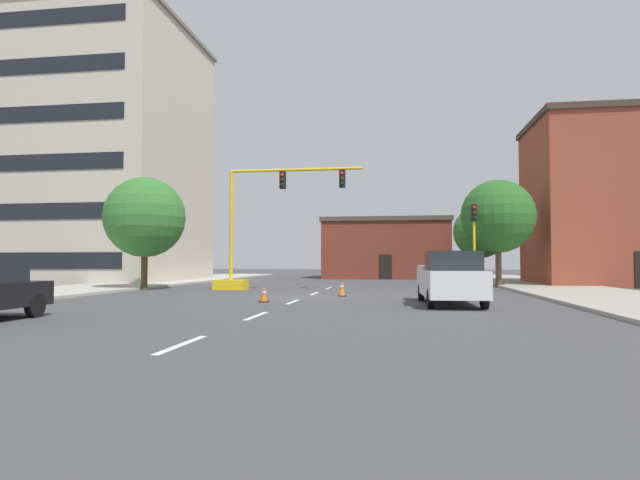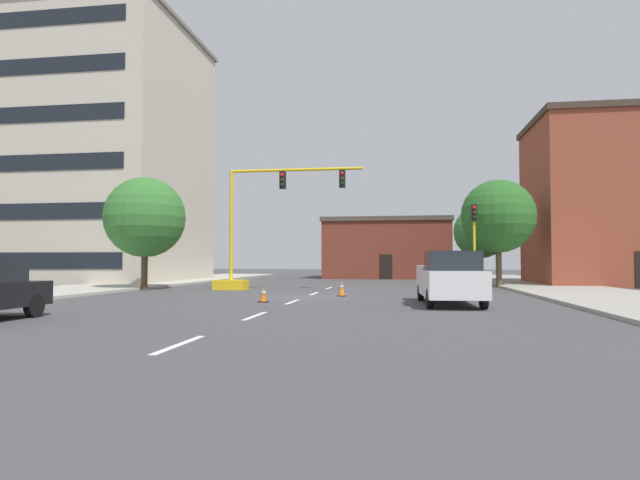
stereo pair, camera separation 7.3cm
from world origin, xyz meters
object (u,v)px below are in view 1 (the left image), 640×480
Objects in this scene: pickup_truck_white at (450,279)px; traffic_signal_gantry at (249,251)px; traffic_light_pole_right at (474,227)px; traffic_cone_roadside_a at (264,295)px; traffic_cone_roadside_b at (342,289)px; tree_right_mid at (498,216)px; tree_left_near at (145,217)px; tree_right_far at (480,232)px.

traffic_signal_gantry is at bearing 139.61° from pickup_truck_white.
traffic_light_pole_right is 7.86× the size of traffic_cone_roadside_a.
traffic_signal_gantry reaches higher than traffic_cone_roadside_b.
tree_right_mid is 1.22× the size of pickup_truck_white.
pickup_truck_white is at bearing -26.09° from tree_left_near.
traffic_cone_roadside_a is (-7.18, 0.08, -0.68)m from pickup_truck_white.
traffic_signal_gantry is 6.20m from tree_left_near.
traffic_light_pole_right is 0.75× the size of tree_left_near.
tree_right_far reaches higher than traffic_cone_roadside_b.
tree_left_near is at bearing 161.88° from traffic_cone_roadside_b.
tree_right_far is (20.71, 15.94, -0.14)m from tree_left_near.
traffic_light_pole_right is 0.87× the size of pickup_truck_white.
traffic_cone_roadside_b is at bearing -114.66° from tree_right_far.
traffic_light_pole_right is (12.58, 1.44, 1.32)m from traffic_signal_gantry.
traffic_cone_roadside_a is (8.97, -7.83, -3.80)m from tree_left_near.
traffic_cone_roadside_b reaches higher than traffic_cone_roadside_a.
tree_right_far is 8.56× the size of traffic_cone_roadside_b.
traffic_cone_roadside_b is (2.67, 4.02, 0.05)m from traffic_cone_roadside_a.
tree_right_mid is at bearing 48.30° from traffic_cone_roadside_b.
pickup_truck_white is 8.99× the size of traffic_cone_roadside_a.
traffic_cone_roadside_a is at bearing -123.62° from traffic_cone_roadside_b.
traffic_light_pole_right is 6.73× the size of traffic_cone_roadside_b.
tree_left_near is 8.95× the size of traffic_cone_roadside_b.
traffic_signal_gantry is at bearing -173.48° from traffic_light_pole_right.
pickup_truck_white reaches higher than traffic_cone_roadside_b.
tree_right_far is (0.36, 9.97, -0.44)m from tree_right_mid.
traffic_cone_roadside_a is 4.83m from traffic_cone_roadside_b.
tree_left_near is 1.16× the size of pickup_truck_white.
tree_left_near is at bearing 138.90° from traffic_cone_roadside_a.
tree_left_near reaches higher than traffic_light_pole_right.
traffic_cone_roadside_b is at bearing -131.70° from tree_right_mid.
pickup_truck_white is (10.31, -8.77, -1.23)m from traffic_signal_gantry.
traffic_light_pole_right reaches higher than traffic_cone_roadside_b.
traffic_signal_gantry is at bearing -160.63° from tree_right_mid.
traffic_signal_gantry is at bearing 109.82° from traffic_cone_roadside_a.
tree_right_mid reaches higher than tree_right_far.
traffic_signal_gantry is 1.32× the size of tree_left_near.
traffic_light_pole_right is 18.58m from tree_left_near.
traffic_light_pole_right reaches higher than pickup_truck_white.
tree_right_far reaches higher than pickup_truck_white.
traffic_signal_gantry reaches higher than tree_left_near.
tree_right_far reaches higher than traffic_light_pole_right.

